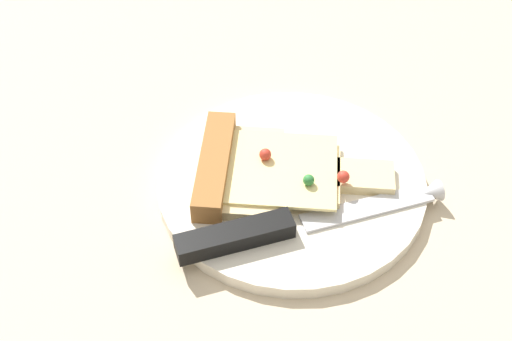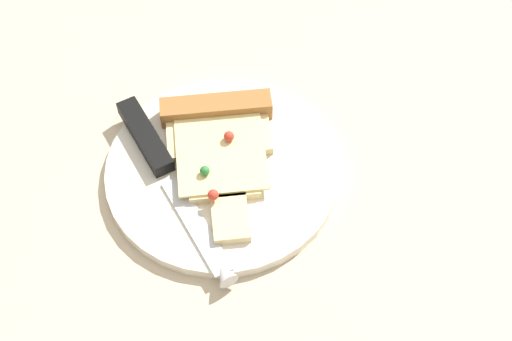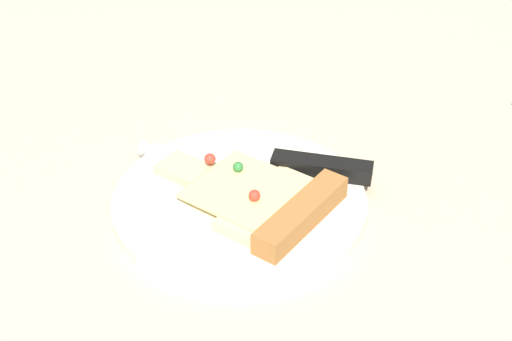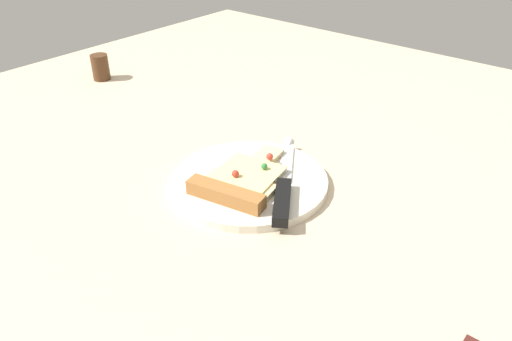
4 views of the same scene
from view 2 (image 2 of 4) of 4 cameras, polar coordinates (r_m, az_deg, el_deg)
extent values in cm
cube|color=#C6B293|center=(74.65, -1.76, -3.18)|extent=(153.93, 153.93, 3.00)
cylinder|color=silver|center=(74.81, -2.70, -0.01)|extent=(24.33, 24.33, 1.31)
cube|color=beige|center=(76.23, -2.99, 2.94)|extent=(7.99, 11.94, 1.00)
cube|color=beige|center=(73.01, -2.63, -0.46)|extent=(6.87, 8.14, 1.00)
cube|color=beige|center=(70.32, -2.27, -3.82)|extent=(5.79, 4.53, 1.00)
cube|color=#EDD88C|center=(73.91, -2.82, 1.42)|extent=(11.57, 10.94, 0.30)
cube|color=#9E6633|center=(77.64, -3.20, 4.96)|extent=(4.84, 12.28, 2.20)
sphere|color=red|center=(74.27, -2.17, 2.73)|extent=(1.10, 1.10, 1.10)
sphere|color=red|center=(70.21, -3.43, -1.95)|extent=(1.11, 1.11, 1.11)
sphere|color=#2D7A38|center=(71.92, -4.10, -0.01)|extent=(1.01, 1.01, 1.01)
cube|color=silver|center=(70.52, -4.78, -4.35)|extent=(11.09, 8.32, 0.30)
cone|color=silver|center=(67.86, -2.50, -8.19)|extent=(2.77, 2.77, 2.00)
cube|color=black|center=(76.47, -8.82, 2.73)|extent=(9.54, 7.38, 1.60)
camera|label=1|loc=(0.62, -56.85, 21.43)|focal=50.95mm
camera|label=3|loc=(0.91, 31.26, 38.63)|focal=52.21mm
camera|label=4|loc=(1.05, -30.62, 39.21)|focal=34.50mm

